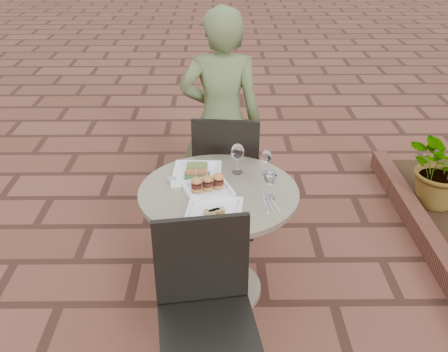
{
  "coord_description": "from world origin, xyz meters",
  "views": [
    {
      "loc": [
        0.14,
        -2.28,
        2.14
      ],
      "look_at": [
        0.17,
        0.12,
        0.82
      ],
      "focal_mm": 40.0,
      "sensor_mm": 36.0,
      "label": 1
    }
  ],
  "objects_px": {
    "cafe_table": "(219,226)",
    "chair_far": "(227,166)",
    "diner": "(221,121)",
    "plate_sliders": "(208,186)",
    "chair_near": "(205,300)",
    "plate_salmon": "(197,173)",
    "plate_tuna": "(214,212)"
  },
  "relations": [
    {
      "from": "chair_near",
      "to": "plate_salmon",
      "type": "bearing_deg",
      "value": 85.78
    },
    {
      "from": "chair_far",
      "to": "plate_salmon",
      "type": "distance_m",
      "value": 0.54
    },
    {
      "from": "plate_salmon",
      "to": "plate_tuna",
      "type": "bearing_deg",
      "value": -76.32
    },
    {
      "from": "cafe_table",
      "to": "chair_far",
      "type": "relative_size",
      "value": 0.97
    },
    {
      "from": "cafe_table",
      "to": "plate_sliders",
      "type": "distance_m",
      "value": 0.29
    },
    {
      "from": "cafe_table",
      "to": "plate_salmon",
      "type": "bearing_deg",
      "value": 127.36
    },
    {
      "from": "diner",
      "to": "plate_tuna",
      "type": "relative_size",
      "value": 5.1
    },
    {
      "from": "cafe_table",
      "to": "plate_salmon",
      "type": "distance_m",
      "value": 0.34
    },
    {
      "from": "cafe_table",
      "to": "diner",
      "type": "relative_size",
      "value": 0.57
    },
    {
      "from": "cafe_table",
      "to": "plate_salmon",
      "type": "xyz_separation_m",
      "value": [
        -0.13,
        0.17,
        0.27
      ]
    },
    {
      "from": "plate_salmon",
      "to": "diner",
      "type": "bearing_deg",
      "value": 78.35
    },
    {
      "from": "cafe_table",
      "to": "chair_near",
      "type": "relative_size",
      "value": 0.97
    },
    {
      "from": "diner",
      "to": "plate_tuna",
      "type": "xyz_separation_m",
      "value": [
        -0.04,
        -1.12,
        -0.04
      ]
    },
    {
      "from": "plate_tuna",
      "to": "cafe_table",
      "type": "bearing_deg",
      "value": 84.69
    },
    {
      "from": "diner",
      "to": "plate_salmon",
      "type": "bearing_deg",
      "value": 77.34
    },
    {
      "from": "plate_salmon",
      "to": "plate_sliders",
      "type": "xyz_separation_m",
      "value": [
        0.07,
        -0.18,
        0.01
      ]
    },
    {
      "from": "chair_near",
      "to": "diner",
      "type": "height_order",
      "value": "diner"
    },
    {
      "from": "chair_near",
      "to": "plate_tuna",
      "type": "height_order",
      "value": "chair_near"
    },
    {
      "from": "plate_sliders",
      "to": "chair_near",
      "type": "bearing_deg",
      "value": -90.15
    },
    {
      "from": "cafe_table",
      "to": "chair_near",
      "type": "bearing_deg",
      "value": -95.22
    },
    {
      "from": "chair_far",
      "to": "chair_near",
      "type": "xyz_separation_m",
      "value": [
        -0.12,
        -1.32,
        0.0
      ]
    },
    {
      "from": "chair_far",
      "to": "diner",
      "type": "relative_size",
      "value": 0.59
    },
    {
      "from": "chair_far",
      "to": "diner",
      "type": "bearing_deg",
      "value": -74.69
    },
    {
      "from": "chair_far",
      "to": "plate_sliders",
      "type": "xyz_separation_m",
      "value": [
        -0.12,
        -0.66,
        0.22
      ]
    },
    {
      "from": "diner",
      "to": "plate_salmon",
      "type": "xyz_separation_m",
      "value": [
        -0.14,
        -0.7,
        -0.04
      ]
    },
    {
      "from": "cafe_table",
      "to": "plate_tuna",
      "type": "xyz_separation_m",
      "value": [
        -0.02,
        -0.26,
        0.26
      ]
    },
    {
      "from": "chair_near",
      "to": "plate_salmon",
      "type": "relative_size",
      "value": 3.24
    },
    {
      "from": "cafe_table",
      "to": "plate_sliders",
      "type": "bearing_deg",
      "value": -162.78
    },
    {
      "from": "diner",
      "to": "plate_tuna",
      "type": "bearing_deg",
      "value": 86.87
    },
    {
      "from": "diner",
      "to": "plate_sliders",
      "type": "xyz_separation_m",
      "value": [
        -0.08,
        -0.88,
        -0.03
      ]
    },
    {
      "from": "chair_near",
      "to": "plate_tuna",
      "type": "bearing_deg",
      "value": 76.32
    },
    {
      "from": "diner",
      "to": "plate_sliders",
      "type": "height_order",
      "value": "diner"
    }
  ]
}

